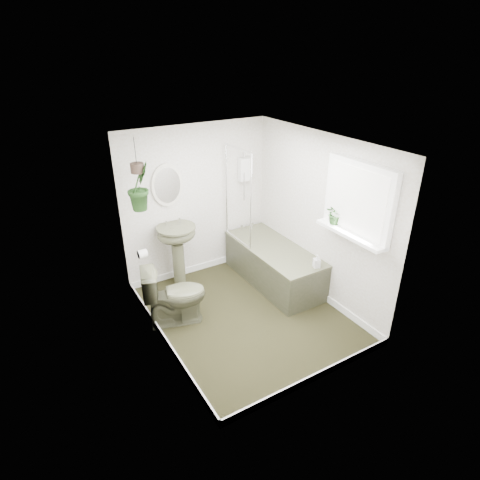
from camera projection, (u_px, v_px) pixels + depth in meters
floor at (246, 315)px, 5.40m from camera, size 2.30×2.80×0.02m
ceiling at (247, 142)px, 4.38m from camera, size 2.30×2.80×0.02m
wall_back at (197, 202)px, 5.97m from camera, size 2.30×0.02×2.30m
wall_front at (324, 293)px, 3.80m from camera, size 2.30×0.02×2.30m
wall_left at (156, 261)px, 4.35m from camera, size 0.02×2.80×2.30m
wall_right at (319, 218)px, 5.42m from camera, size 0.02×2.80×2.30m
skirting at (246, 311)px, 5.37m from camera, size 2.30×2.80×0.10m
bathtub at (274, 264)px, 6.02m from camera, size 0.72×1.72×0.58m
bath_screen at (238, 197)px, 5.81m from camera, size 0.04×0.72×1.40m
shower_box at (245, 169)px, 6.11m from camera, size 0.20×0.10×0.35m
oval_mirror at (167, 185)px, 5.58m from camera, size 0.46×0.03×0.62m
wall_sconce at (141, 197)px, 5.43m from camera, size 0.04×0.04×0.22m
toilet_roll_holder at (142, 254)px, 5.03m from camera, size 0.11×0.11×0.11m
window_recess at (359, 200)px, 4.63m from camera, size 0.08×1.00×0.90m
window_sill at (350, 234)px, 4.78m from camera, size 0.18×1.00×0.04m
window_blinds at (356, 201)px, 4.61m from camera, size 0.01×0.86×0.76m
toilet at (175, 295)px, 5.10m from camera, size 0.88×0.64×0.80m
pedestal_sink at (178, 256)px, 5.88m from camera, size 0.58×0.50×0.95m
sill_plant at (335, 214)px, 4.96m from camera, size 0.25×0.22×0.27m
hanging_plant at (139, 187)px, 4.93m from camera, size 0.42×0.41×0.59m
soap_bottle at (317, 261)px, 5.33m from camera, size 0.11×0.11×0.19m
hanging_pot at (137, 168)px, 4.83m from camera, size 0.16×0.16×0.12m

